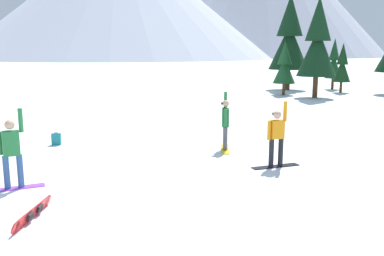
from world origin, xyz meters
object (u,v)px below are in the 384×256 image
Objects in this scene: snowboarder_foreground at (12,151)px; pine_tree_broad at (318,43)px; snowboarder_background at (225,123)px; pine_tree_young at (342,66)px; backpack_teal at (56,139)px; pine_tree_twin at (334,62)px; loose_snowboard_far_spare at (33,213)px; pine_tree_slender at (285,66)px; pine_tree_leaning at (289,38)px; snowboarder_midground at (277,137)px.

snowboarder_foreground is 0.28× the size of pine_tree_broad.
snowboarder_background is at bearing -100.45° from pine_tree_broad.
pine_tree_young is (5.46, 22.60, 1.28)m from snowboarder_background.
pine_tree_young is at bearing 63.69° from backpack_teal.
pine_tree_twin is (4.95, 25.63, 1.54)m from snowboarder_background.
loose_snowboard_far_spare is 7.09m from backpack_teal.
snowboarder_foreground reaches higher than backpack_teal.
loose_snowboard_far_spare is at bearing -59.99° from backpack_teal.
snowboarder_foreground is 0.50× the size of pine_tree_young.
pine_tree_twin is at bearing 79.07° from snowboarder_background.
pine_tree_twin is at bearing 99.58° from pine_tree_young.
pine_tree_slender is 5.59m from pine_tree_young.
snowboarder_midground is at bearing -87.99° from pine_tree_leaning.
snowboarder_foreground is 0.44× the size of pine_tree_twin.
backpack_teal is (-3.55, 6.14, 0.08)m from loose_snowboard_far_spare.
pine_tree_leaning is at bearing 92.01° from snowboarder_midground.
snowboarder_background is 24.27m from pine_tree_leaning.
pine_tree_twin is 8.04m from pine_tree_broad.
snowboarder_midground is (6.23, 3.83, -0.04)m from snowboarder_foreground.
snowboarder_foreground is 7.08m from snowboarder_background.
pine_tree_broad reaches higher than pine_tree_slender.
pine_tree_broad reaches higher than snowboarder_background.
backpack_teal is 0.06× the size of pine_tree_broad.
pine_tree_slender reaches higher than snowboarder_foreground.
pine_tree_leaning is 1.14× the size of pine_tree_broad.
backpack_teal is (-8.10, 0.79, -0.72)m from snowboarder_midground.
pine_tree_slender reaches higher than backpack_teal.
pine_tree_leaning is at bearing 110.74° from pine_tree_broad.
snowboarder_midground is 0.43× the size of pine_tree_twin.
backpack_teal is 28.94m from pine_tree_twin.
snowboarder_background is 26.15m from pine_tree_twin.
loose_snowboard_far_spare is (-4.55, -5.35, -0.80)m from snowboarder_midground.
pine_tree_slender is (0.93, 19.34, 1.36)m from snowboarder_background.
loose_snowboard_far_spare is 31.62m from pine_tree_leaning.
backpack_teal is 21.47m from pine_tree_broad.
snowboarder_foreground is at bearing -100.22° from pine_tree_leaning.
pine_tree_young is at bearing -80.42° from pine_tree_twin.
pine_tree_young is at bearing 70.85° from snowboarder_foreground.
backpack_teal is 0.11× the size of pine_tree_young.
pine_tree_young reaches higher than loose_snowboard_far_spare.
loose_snowboard_far_spare is at bearing -110.44° from snowboarder_background.
loose_snowboard_far_spare is at bearing -96.70° from pine_tree_leaning.
snowboarder_background is at bearing 69.56° from loose_snowboard_far_spare.
snowboarder_foreground is 5.05m from backpack_teal.
pine_tree_slender is at bearing 82.30° from loose_snowboard_far_spare.
backpack_teal is 0.11× the size of pine_tree_slender.
pine_tree_slender is at bearing 92.65° from snowboarder_midground.
snowboarder_foreground is at bearing -148.41° from snowboarder_midground.
snowboarder_midground is 0.48× the size of pine_tree_young.
snowboarder_background is 4.30× the size of backpack_teal.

